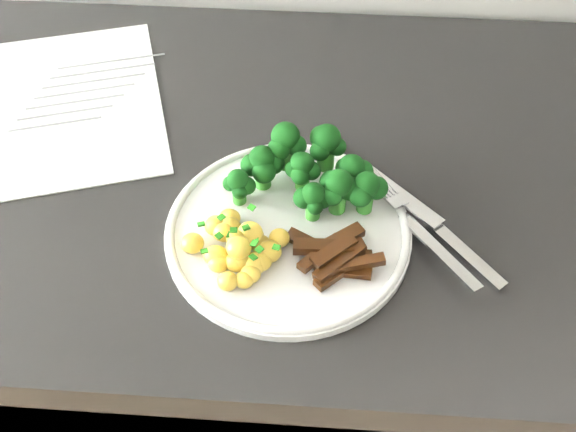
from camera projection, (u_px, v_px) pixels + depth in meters
The scene contains 8 objects.
counter at pixel (268, 358), 1.11m from camera, with size 2.35×0.59×0.88m.
recipe_paper at pixel (75, 103), 0.84m from camera, with size 0.28×0.34×0.00m.
plate at pixel (288, 231), 0.71m from camera, with size 0.25×0.25×0.01m.
broccoli at pixel (312, 170), 0.71m from camera, with size 0.17×0.10×0.07m.
potatoes at pixel (240, 248), 0.67m from camera, with size 0.11×0.10×0.04m.
beef_strips at pixel (335, 255), 0.67m from camera, with size 0.10×0.08×0.02m.
fork at pixel (423, 232), 0.69m from camera, with size 0.11×0.15×0.02m.
knife at pixel (447, 238), 0.70m from camera, with size 0.15×0.16×0.02m.
Camera 1 is at (0.12, 1.13, 1.44)m, focal length 43.28 mm.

